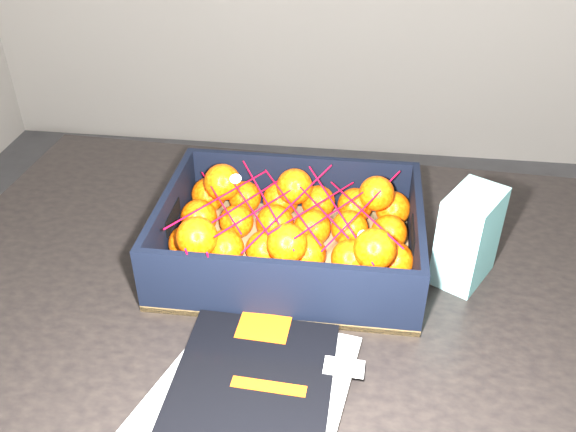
# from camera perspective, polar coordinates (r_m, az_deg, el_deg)

# --- Properties ---
(table) EXTENTS (1.24, 0.86, 0.75)m
(table) POSITION_cam_1_polar(r_m,az_deg,el_deg) (1.10, -0.41, -8.89)
(table) COLOR black
(table) RESTS_ON ground
(magazine_stack) EXTENTS (0.31, 0.33, 0.02)m
(magazine_stack) POSITION_cam_1_polar(r_m,az_deg,el_deg) (0.84, -3.66, -16.32)
(magazine_stack) COLOR beige
(magazine_stack) RESTS_ON table
(produce_crate) EXTENTS (0.43, 0.32, 0.12)m
(produce_crate) POSITION_cam_1_polar(r_m,az_deg,el_deg) (1.04, 0.21, -2.50)
(produce_crate) COLOR olive
(produce_crate) RESTS_ON table
(clementine_heap) EXTENTS (0.40, 0.30, 0.12)m
(clementine_heap) POSITION_cam_1_polar(r_m,az_deg,el_deg) (1.03, 0.15, -1.53)
(clementine_heap) COLOR #F04E05
(clementine_heap) RESTS_ON produce_crate
(mesh_net) EXTENTS (0.36, 0.28, 0.09)m
(mesh_net) POSITION_cam_1_polar(r_m,az_deg,el_deg) (0.99, -0.26, 0.73)
(mesh_net) COLOR red
(mesh_net) RESTS_ON clementine_heap
(retail_carton) EXTENTS (0.11, 0.13, 0.16)m
(retail_carton) POSITION_cam_1_polar(r_m,az_deg,el_deg) (1.02, 16.40, -1.86)
(retail_carton) COLOR silver
(retail_carton) RESTS_ON table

